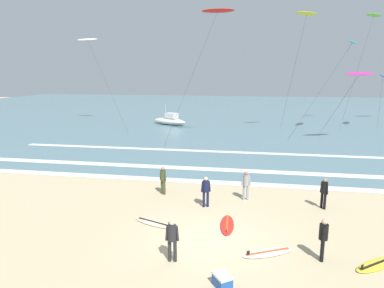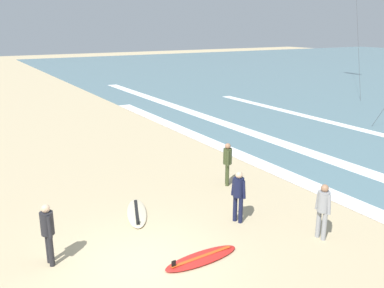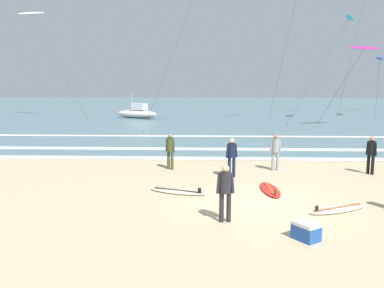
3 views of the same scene
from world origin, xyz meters
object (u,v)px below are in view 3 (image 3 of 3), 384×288
object	(u,v)px
surfer_left_far	(276,149)
surfboard_foreground_flat	(270,189)
surfer_mid_group	(371,152)
offshore_boat	(137,113)
surfboard_right_spare	(178,191)
kite_cyan_distant_high	(349,18)
surfboard_left_pile	(338,209)
kite_magenta_distant_low	(365,48)
surfer_background_far	(170,148)
kite_blue_high_right	(379,59)
surfer_right_near	(232,154)
surfer_left_near	(225,188)
cooler_box	(306,231)
kite_white_mid_center	(31,14)

from	to	relation	value
surfer_left_far	surfboard_foreground_flat	distance (m)	3.62
surfer_mid_group	offshore_boat	world-z (taller)	offshore_boat
surfboard_right_spare	kite_cyan_distant_high	size ratio (longest dim) A/B	0.21
surfboard_left_pile	kite_cyan_distant_high	bearing A→B (deg)	71.43
kite_magenta_distant_low	offshore_boat	size ratio (longest dim) A/B	1.28
surfer_background_far	surfboard_right_spare	size ratio (longest dim) A/B	0.73
surfboard_left_pile	offshore_boat	world-z (taller)	offshore_boat
surfer_background_far	surfboard_left_pile	distance (m)	8.01
kite_cyan_distant_high	offshore_boat	xyz separation A→B (m)	(-21.65, 3.03, -9.55)
surfboard_left_pile	kite_blue_high_right	world-z (taller)	kite_blue_high_right
surfer_left_far	surfer_right_near	bearing A→B (deg)	-145.33
kite_blue_high_right	kite_magenta_distant_low	distance (m)	12.41
kite_cyan_distant_high	kite_magenta_distant_low	world-z (taller)	kite_cyan_distant_high
surfer_left_near	surfboard_foreground_flat	distance (m)	3.85
surfer_left_near	offshore_boat	bearing A→B (deg)	103.83
cooler_box	surfboard_left_pile	bearing A→B (deg)	57.26
surfer_background_far	cooler_box	distance (m)	9.03
kite_cyan_distant_high	surfboard_foreground_flat	bearing A→B (deg)	-113.01
surfboard_right_spare	kite_magenta_distant_low	bearing A→B (deg)	56.55
surfer_right_near	surfboard_right_spare	size ratio (longest dim) A/B	0.73
surfer_left_far	offshore_boat	world-z (taller)	offshore_boat
offshore_boat	surfboard_foreground_flat	bearing A→B (deg)	-71.72
cooler_box	kite_blue_high_right	bearing A→B (deg)	65.67
surfer_mid_group	surfer_background_far	distance (m)	8.51
surfer_left_near	surfboard_left_pile	distance (m)	3.72
surfer_mid_group	surfboard_left_pile	bearing A→B (deg)	-120.20
surfboard_foreground_flat	kite_cyan_distant_high	distance (m)	31.38
kite_cyan_distant_high	kite_magenta_distant_low	distance (m)	7.18
offshore_boat	cooler_box	distance (m)	36.39
cooler_box	surfer_background_far	bearing A→B (deg)	116.73
surfboard_right_spare	kite_blue_high_right	world-z (taller)	kite_blue_high_right
surfer_background_far	cooler_box	world-z (taller)	surfer_background_far
surfboard_foreground_flat	kite_magenta_distant_low	bearing A→B (deg)	62.63
kite_white_mid_center	kite_cyan_distant_high	bearing A→B (deg)	-5.79
surfer_background_far	kite_cyan_distant_high	distance (m)	29.88
surfer_left_far	offshore_boat	xyz separation A→B (m)	(-10.78, 26.96, -0.40)
cooler_box	offshore_boat	bearing A→B (deg)	106.30
surfer_background_far	surfboard_right_spare	bearing A→B (deg)	-81.00
surfer_left_near	kite_cyan_distant_high	distance (m)	34.68
surfer_right_near	surfboard_right_spare	distance (m)	3.28
surfer_right_near	surfboard_left_pile	bearing A→B (deg)	-55.21
kite_blue_high_right	surfer_mid_group	bearing A→B (deg)	-112.51
surfer_mid_group	cooler_box	xyz separation A→B (m)	(-4.44, -7.38, -0.74)
surfboard_foreground_flat	kite_magenta_distant_low	distance (m)	24.64
surfer_left_near	surfboard_right_spare	bearing A→B (deg)	117.34
surfer_left_near	surfer_right_near	xyz separation A→B (m)	(0.49, 5.36, 0.00)
kite_cyan_distant_high	offshore_boat	bearing A→B (deg)	172.04
surfer_right_near	surfboard_left_pile	world-z (taller)	surfer_right_near
surfer_mid_group	surfer_left_far	distance (m)	3.92
surfer_background_far	kite_cyan_distant_high	world-z (taller)	kite_cyan_distant_high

